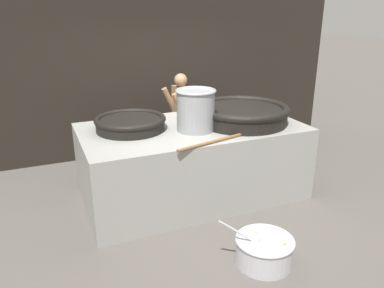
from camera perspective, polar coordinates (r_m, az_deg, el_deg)
ground_plane at (r=5.61m, az=-0.00°, el=-7.56°), size 60.00×60.00×0.00m
back_wall at (r=7.02m, az=-7.14°, el=15.18°), size 7.78×0.24×4.06m
hearth_platform at (r=5.39m, az=-0.00°, el=-2.62°), size 3.06×1.64×1.05m
giant_wok_near at (r=5.10m, az=-9.37°, el=3.22°), size 0.96×0.96×0.19m
giant_wok_far at (r=5.40m, az=7.68°, el=4.71°), size 1.32×1.32×0.26m
stock_pot at (r=4.97m, az=0.56°, el=5.29°), size 0.54×0.54×0.55m
stirring_paddle at (r=4.64m, az=4.64°, el=0.71°), size 1.22×0.37×0.04m
cook at (r=6.44m, az=-1.75°, el=4.28°), size 0.37×0.58×1.59m
prep_bowl_vegetables at (r=4.22m, az=10.94°, el=-15.51°), size 0.80×0.63×0.55m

